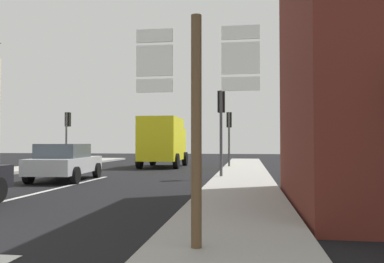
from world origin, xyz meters
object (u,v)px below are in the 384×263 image
at_px(traffic_light_far_right, 229,127).
at_px(traffic_light_far_left, 67,126).
at_px(route_sign_post, 196,112).
at_px(sedan_far, 65,162).
at_px(traffic_light_near_right, 221,114).
at_px(delivery_truck, 163,141).

bearing_deg(traffic_light_far_right, traffic_light_far_left, 178.48).
bearing_deg(traffic_light_far_left, route_sign_post, -60.02).
distance_m(sedan_far, traffic_light_far_right, 10.64).
height_order(traffic_light_near_right, traffic_light_far_right, traffic_light_near_right).
xyz_separation_m(sedan_far, traffic_light_far_left, (-4.13, 8.79, 1.80)).
relative_size(sedan_far, route_sign_post, 1.36).
xyz_separation_m(traffic_light_far_left, traffic_light_near_right, (10.29, -7.29, 0.16)).
xyz_separation_m(route_sign_post, traffic_light_near_right, (-0.42, 11.28, 0.82)).
bearing_deg(traffic_light_far_left, traffic_light_near_right, -35.31).
distance_m(traffic_light_near_right, traffic_light_far_right, 7.02).
bearing_deg(sedan_far, traffic_light_far_left, 115.18).
distance_m(sedan_far, traffic_light_near_right, 6.63).
relative_size(route_sign_post, traffic_light_far_right, 0.96).
height_order(route_sign_post, traffic_light_far_right, traffic_light_far_right).
height_order(sedan_far, traffic_light_near_right, traffic_light_near_right).
relative_size(delivery_truck, route_sign_post, 1.57).
distance_m(route_sign_post, traffic_light_near_right, 11.31).
distance_m(traffic_light_far_left, traffic_light_far_right, 10.29).
xyz_separation_m(traffic_light_far_left, traffic_light_far_right, (10.29, -0.27, -0.10)).
relative_size(traffic_light_near_right, traffic_light_far_right, 1.11).
xyz_separation_m(sedan_far, traffic_light_far_right, (6.16, 8.51, 1.71)).
height_order(sedan_far, delivery_truck, delivery_truck).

